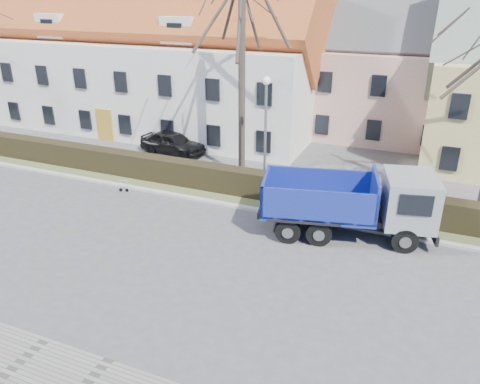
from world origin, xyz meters
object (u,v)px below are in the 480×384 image
at_px(cart_frame, 119,185).
at_px(parked_car_a, 173,143).
at_px(dump_truck, 341,203).
at_px(streetlight, 265,136).

height_order(cart_frame, parked_car_a, parked_car_a).
xyz_separation_m(cart_frame, parked_car_a, (-0.46, 6.23, 0.38)).
xyz_separation_m(dump_truck, streetlight, (-4.50, 3.14, 1.49)).
height_order(dump_truck, parked_car_a, dump_truck).
xyz_separation_m(streetlight, parked_car_a, (-7.26, 3.25, -2.21)).
xyz_separation_m(dump_truck, cart_frame, (-11.30, 0.17, -1.10)).
height_order(dump_truck, cart_frame, dump_truck).
bearing_deg(streetlight, parked_car_a, 155.86).
distance_m(dump_truck, streetlight, 5.68).
distance_m(dump_truck, cart_frame, 11.35).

